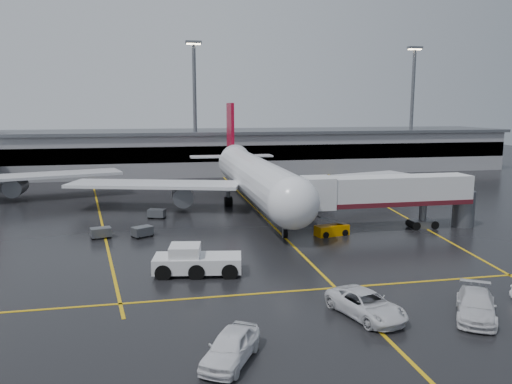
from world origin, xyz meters
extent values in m
plane|color=black|center=(0.00, 0.00, 0.00)|extent=(220.00, 220.00, 0.00)
cube|color=gold|center=(0.00, 0.00, 0.01)|extent=(0.25, 90.00, 0.02)
cube|color=gold|center=(0.00, -22.00, 0.01)|extent=(60.00, 0.25, 0.02)
cube|color=gold|center=(-20.00, 10.00, 0.01)|extent=(9.99, 69.35, 0.02)
cube|color=gold|center=(18.00, 10.00, 0.01)|extent=(7.57, 69.64, 0.02)
cube|color=gray|center=(0.00, 48.00, 4.00)|extent=(120.00, 18.00, 8.00)
cube|color=black|center=(0.00, 39.20, 4.50)|extent=(120.00, 0.40, 3.00)
cube|color=#595B60|center=(0.00, 48.00, 8.30)|extent=(122.00, 19.00, 0.60)
cylinder|color=#595B60|center=(-5.00, 42.00, 12.50)|extent=(0.70, 0.70, 25.00)
cube|color=#595B60|center=(-5.00, 42.00, 25.20)|extent=(3.00, 1.20, 0.50)
cube|color=#FFE5B2|center=(-5.00, 42.00, 24.90)|extent=(2.60, 0.90, 0.20)
cylinder|color=#595B60|center=(40.00, 42.00, 12.50)|extent=(0.70, 0.70, 25.00)
cube|color=#595B60|center=(40.00, 42.00, 25.20)|extent=(3.00, 1.20, 0.50)
cube|color=#FFE5B2|center=(40.00, 42.00, 24.90)|extent=(2.60, 0.90, 0.20)
cylinder|color=silver|center=(0.00, 8.00, 4.20)|extent=(5.20, 36.00, 5.20)
sphere|color=silver|center=(0.00, -10.00, 4.20)|extent=(5.20, 5.20, 5.20)
cone|color=silver|center=(0.00, 29.00, 4.80)|extent=(4.94, 8.00, 4.94)
cube|color=maroon|center=(0.00, 30.00, 9.70)|extent=(0.50, 5.50, 8.50)
cube|color=silver|center=(0.00, 29.00, 5.00)|extent=(14.00, 3.00, 0.25)
cube|color=silver|center=(-13.00, 10.00, 3.40)|extent=(22.80, 11.83, 0.40)
cube|color=silver|center=(13.00, 10.00, 3.40)|extent=(22.80, 11.83, 0.40)
cylinder|color=#595B60|center=(-9.50, 9.00, 2.00)|extent=(2.60, 4.50, 2.60)
cylinder|color=#595B60|center=(9.50, 9.00, 2.00)|extent=(2.60, 4.50, 2.60)
cylinder|color=#595B60|center=(0.00, -7.00, 1.00)|extent=(0.56, 0.56, 2.00)
cylinder|color=#595B60|center=(-3.20, 11.00, 1.00)|extent=(0.56, 0.56, 2.00)
cylinder|color=#595B60|center=(3.20, 11.00, 1.00)|extent=(0.56, 0.56, 2.00)
cylinder|color=black|center=(0.00, -7.00, 0.45)|extent=(0.40, 1.10, 1.10)
cylinder|color=black|center=(-3.20, 11.00, 0.55)|extent=(1.00, 1.40, 1.40)
cylinder|color=black|center=(3.20, 11.00, 0.55)|extent=(1.00, 1.40, 1.40)
cube|color=silver|center=(-29.00, 22.00, 3.40)|extent=(22.80, 11.83, 0.40)
cylinder|color=#595B60|center=(-32.50, 21.00, 2.00)|extent=(2.60, 4.50, 2.60)
cube|color=silver|center=(12.00, -6.00, 4.40)|extent=(18.00, 3.20, 3.00)
cube|color=#4E111A|center=(12.00, -6.00, 3.10)|extent=(18.00, 3.30, 0.50)
cube|color=silver|center=(3.80, -6.00, 4.40)|extent=(3.00, 3.40, 3.30)
cylinder|color=#595B60|center=(16.00, -6.00, 1.50)|extent=(0.80, 0.80, 3.00)
cube|color=#595B60|center=(16.00, -6.00, 0.45)|extent=(2.60, 1.60, 0.90)
cylinder|color=#595B60|center=(21.00, -6.00, 2.00)|extent=(2.40, 2.40, 4.00)
cylinder|color=black|center=(14.90, -6.00, 0.45)|extent=(0.90, 1.80, 0.90)
cylinder|color=black|center=(17.10, -6.00, 0.45)|extent=(0.90, 1.80, 0.90)
cube|color=silver|center=(-9.75, -16.71, 0.90)|extent=(7.32, 3.87, 1.19)
cube|color=silver|center=(-10.74, -16.55, 1.89)|extent=(2.74, 2.74, 1.00)
cube|color=black|center=(-10.74, -16.55, 1.89)|extent=(2.47, 2.47, 0.90)
cylinder|color=black|center=(-12.31, -16.30, 0.55)|extent=(1.76, 3.15, 1.29)
cylinder|color=black|center=(-9.75, -16.71, 0.55)|extent=(1.76, 3.15, 1.29)
cylinder|color=black|center=(-7.20, -17.13, 0.55)|extent=(1.76, 3.15, 1.29)
cube|color=#C57600|center=(5.08, -7.00, 0.54)|extent=(3.77, 2.21, 1.08)
cube|color=#595B60|center=(5.08, -7.00, 1.57)|extent=(3.51, 1.61, 1.23)
cylinder|color=black|center=(3.94, -7.26, 0.29)|extent=(1.03, 1.78, 0.69)
cylinder|color=black|center=(6.23, -6.75, 0.29)|extent=(1.03, 1.78, 0.69)
imported|color=silver|center=(0.06, -27.30, 0.82)|extent=(4.29, 6.41, 1.63)
imported|color=silver|center=(6.87, -28.80, 0.82)|extent=(5.01, 6.02, 1.65)
imported|color=white|center=(-9.29, -31.34, 0.85)|extent=(4.21, 5.31, 1.69)
cube|color=#595B60|center=(-14.35, -3.89, 0.65)|extent=(2.38, 2.15, 0.90)
cylinder|color=black|center=(-14.77, -4.73, 0.18)|extent=(0.40, 0.20, 0.40)
cylinder|color=black|center=(-13.41, -3.90, 0.18)|extent=(0.40, 0.20, 0.40)
cylinder|color=black|center=(-15.29, -3.88, 0.18)|extent=(0.40, 0.20, 0.40)
cylinder|color=black|center=(-13.93, -3.05, 0.18)|extent=(0.40, 0.20, 0.40)
cube|color=#595B60|center=(-18.50, -3.53, 0.65)|extent=(2.25, 1.73, 0.90)
cylinder|color=black|center=(-19.16, -4.21, 0.18)|extent=(0.40, 0.20, 0.40)
cylinder|color=black|center=(-17.61, -3.83, 0.18)|extent=(0.40, 0.20, 0.40)
cylinder|color=black|center=(-19.40, -3.23, 0.18)|extent=(0.40, 0.20, 0.40)
cylinder|color=black|center=(-17.84, -2.86, 0.18)|extent=(0.40, 0.20, 0.40)
cube|color=#595B60|center=(-12.83, 4.93, 0.65)|extent=(2.32, 1.88, 0.90)
cylinder|color=black|center=(-13.75, 4.72, 0.18)|extent=(0.40, 0.20, 0.40)
cylinder|color=black|center=(-12.24, 4.20, 0.18)|extent=(0.40, 0.20, 0.40)
cylinder|color=black|center=(-13.42, 5.66, 0.18)|extent=(0.40, 0.20, 0.40)
cylinder|color=black|center=(-11.91, 5.14, 0.18)|extent=(0.40, 0.20, 0.40)
camera|label=1|loc=(-12.90, -55.91, 13.26)|focal=35.48mm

